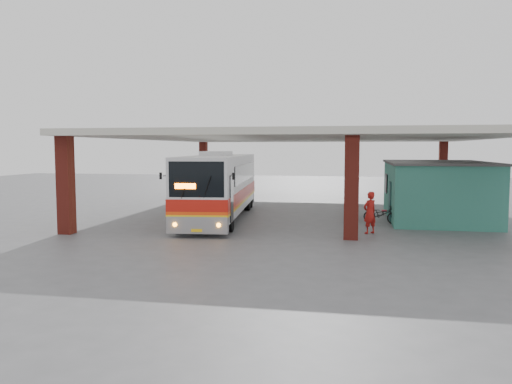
{
  "coord_description": "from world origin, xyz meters",
  "views": [
    {
      "loc": [
        3.01,
        -24.1,
        3.81
      ],
      "look_at": [
        -1.64,
        0.0,
        1.66
      ],
      "focal_mm": 35.0,
      "sensor_mm": 36.0,
      "label": 1
    }
  ],
  "objects_px": {
    "coach_bus": "(220,185)",
    "red_chair": "(388,208)",
    "pedestrian": "(370,213)",
    "motorcycle": "(381,214)"
  },
  "relations": [
    {
      "from": "coach_bus",
      "to": "red_chair",
      "type": "height_order",
      "value": "coach_bus"
    },
    {
      "from": "pedestrian",
      "to": "coach_bus",
      "type": "bearing_deg",
      "value": -64.84
    },
    {
      "from": "coach_bus",
      "to": "motorcycle",
      "type": "relative_size",
      "value": 6.99
    },
    {
      "from": "motorcycle",
      "to": "pedestrian",
      "type": "height_order",
      "value": "pedestrian"
    },
    {
      "from": "red_chair",
      "to": "pedestrian",
      "type": "bearing_deg",
      "value": -106.76
    },
    {
      "from": "motorcycle",
      "to": "red_chair",
      "type": "height_order",
      "value": "motorcycle"
    },
    {
      "from": "coach_bus",
      "to": "red_chair",
      "type": "bearing_deg",
      "value": 13.1
    },
    {
      "from": "pedestrian",
      "to": "motorcycle",
      "type": "bearing_deg",
      "value": -143.37
    },
    {
      "from": "pedestrian",
      "to": "red_chair",
      "type": "xyz_separation_m",
      "value": [
        1.24,
        6.57,
        -0.55
      ]
    },
    {
      "from": "motorcycle",
      "to": "coach_bus",
      "type": "bearing_deg",
      "value": 105.43
    }
  ]
}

